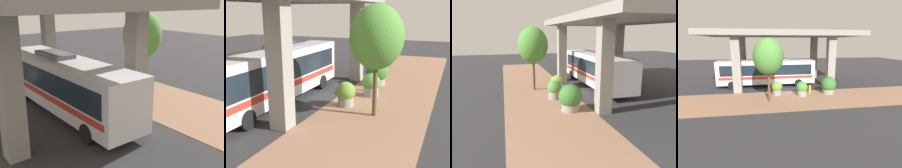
% 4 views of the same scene
% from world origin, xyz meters
% --- Properties ---
extents(ground_plane, '(80.00, 80.00, 0.00)m').
position_xyz_m(ground_plane, '(0.00, 0.00, 0.00)').
color(ground_plane, '#2D2D30').
rests_on(ground_plane, ground).
extents(sidewalk_strip, '(6.00, 40.00, 0.02)m').
position_xyz_m(sidewalk_strip, '(-3.00, 0.00, 0.01)').
color(sidewalk_strip, '#936B51').
rests_on(sidewalk_strip, ground).
extents(overpass, '(9.40, 18.75, 6.81)m').
position_xyz_m(overpass, '(4.00, 0.00, 5.97)').
color(overpass, gray).
rests_on(overpass, ground).
extents(bus, '(2.76, 11.93, 3.52)m').
position_xyz_m(bus, '(3.15, 2.06, 1.91)').
color(bus, silver).
rests_on(bus, ground).
extents(fire_hydrant, '(0.47, 0.22, 0.98)m').
position_xyz_m(fire_hydrant, '(-1.19, -2.44, 0.50)').
color(fire_hydrant, gold).
rests_on(fire_hydrant, ground).
extents(planter_front, '(1.17, 1.17, 1.49)m').
position_xyz_m(planter_front, '(-1.13, 1.16, 0.76)').
color(planter_front, gray).
rests_on(planter_front, ground).
extents(planter_middle, '(1.66, 1.66, 1.88)m').
position_xyz_m(planter_middle, '(-1.51, -4.43, 0.92)').
color(planter_middle, gray).
rests_on(planter_middle, ground).
extents(planter_back, '(1.19, 1.19, 1.56)m').
position_xyz_m(planter_back, '(-1.95, -1.38, 0.79)').
color(planter_back, gray).
rests_on(planter_back, ground).
extents(street_tree_near, '(2.78, 2.78, 5.92)m').
position_xyz_m(street_tree_near, '(-3.15, 2.06, 4.23)').
color(street_tree_near, brown).
rests_on(street_tree_near, ground).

